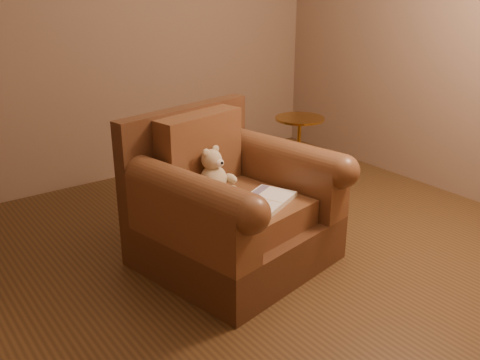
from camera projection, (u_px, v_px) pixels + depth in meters
floor at (265, 261)px, 3.45m from camera, size 4.00×4.00×0.00m
armchair at (230, 207)px, 3.35m from camera, size 1.21×1.17×0.94m
teddy_bear at (215, 176)px, 3.31m from camera, size 0.22×0.25×0.30m
guidebook at (264, 201)px, 3.18m from camera, size 0.48×0.39×0.03m
side_table at (299, 148)px, 4.65m from camera, size 0.42×0.42×0.59m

